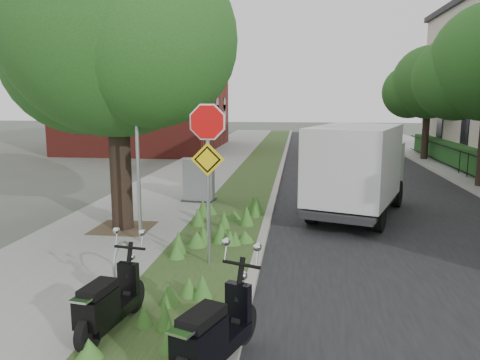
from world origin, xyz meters
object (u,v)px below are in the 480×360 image
at_px(utility_cabinet, 199,181).
at_px(scooter_near, 105,309).
at_px(scooter_far, 210,342).
at_px(box_truck, 358,166).
at_px(sign_assembly, 208,151).

bearing_deg(utility_cabinet, scooter_near, -86.25).
bearing_deg(scooter_near, utility_cabinet, 93.75).
bearing_deg(scooter_far, box_truck, 72.55).
height_order(sign_assembly, utility_cabinet, sign_assembly).
relative_size(scooter_near, box_truck, 0.32).
relative_size(sign_assembly, scooter_near, 1.94).
distance_m(scooter_near, box_truck, 8.74).
bearing_deg(scooter_near, sign_assembly, 74.29).
relative_size(sign_assembly, scooter_far, 1.87).
relative_size(box_truck, utility_cabinet, 3.93).
xyz_separation_m(box_truck, utility_cabinet, (-4.75, 0.97, -0.68)).
xyz_separation_m(scooter_near, box_truck, (4.19, 7.61, 0.93)).
relative_size(sign_assembly, utility_cabinet, 2.44).
xyz_separation_m(sign_assembly, scooter_near, (-0.84, -2.98, -1.82)).
bearing_deg(box_truck, scooter_near, -118.80).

